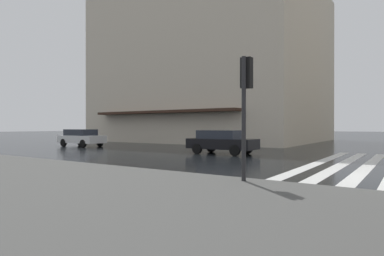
# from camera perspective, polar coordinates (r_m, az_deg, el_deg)

# --- Properties ---
(haussmann_block_mid) EXTENTS (20.37, 22.89, 20.47)m
(haussmann_block_mid) POSITION_cam_1_polar(r_m,az_deg,el_deg) (39.91, 4.01, 12.38)
(haussmann_block_mid) COLOR beige
(haussmann_block_mid) RESTS_ON ground_plane
(traffic_signal_post) EXTENTS (0.44, 0.30, 3.40)m
(traffic_signal_post) POSITION_cam_1_polar(r_m,az_deg,el_deg) (9.22, 9.30, 6.29)
(traffic_signal_post) COLOR #232326
(traffic_signal_post) RESTS_ON sidewalk_pavement
(car_black) EXTENTS (1.85, 4.10, 1.41)m
(car_black) POSITION_cam_1_polar(r_m,az_deg,el_deg) (19.69, 5.15, -2.31)
(car_black) COLOR black
(car_black) RESTS_ON ground_plane
(car_white) EXTENTS (1.85, 4.10, 1.41)m
(car_white) POSITION_cam_1_polar(r_m,az_deg,el_deg) (28.39, -18.66, -1.54)
(car_white) COLOR silver
(car_white) RESTS_ON ground_plane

